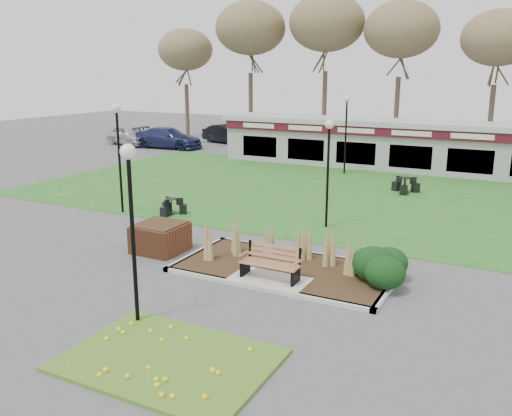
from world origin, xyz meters
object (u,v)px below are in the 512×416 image
at_px(lamp_post_mid_right, 329,150).
at_px(bistro_set_c, 405,188).
at_px(food_pavilion, 416,146).
at_px(car_black, 228,134).
at_px(lamp_post_near_right, 130,195).
at_px(park_bench, 271,262).
at_px(lamp_post_far_left, 346,117).
at_px(car_silver, 129,135).
at_px(lamp_post_near_left, 118,134).
at_px(bistro_set_b, 172,209).
at_px(brick_planter, 160,237).
at_px(car_blue, 168,138).

relative_size(lamp_post_mid_right, bistro_set_c, 2.96).
distance_m(food_pavilion, car_black, 16.98).
bearing_deg(car_black, lamp_post_near_right, -139.07).
relative_size(park_bench, lamp_post_far_left, 0.38).
distance_m(food_pavilion, car_silver, 22.52).
relative_size(lamp_post_near_left, bistro_set_c, 3.29).
height_order(park_bench, car_black, car_black).
bearing_deg(lamp_post_mid_right, lamp_post_near_left, -167.72).
height_order(bistro_set_b, bistro_set_c, bistro_set_c).
distance_m(brick_planter, food_pavilion, 19.49).
height_order(lamp_post_far_left, car_blue, lamp_post_far_left).
height_order(food_pavilion, lamp_post_far_left, lamp_post_far_left).
bearing_deg(park_bench, car_black, 122.34).
distance_m(food_pavilion, bistro_set_c, 6.61).
bearing_deg(brick_planter, lamp_post_mid_right, 52.95).
xyz_separation_m(bistro_set_b, car_black, (-9.17, 20.53, 0.53)).
xyz_separation_m(car_silver, car_blue, (3.81, 0.02, -0.00)).
xyz_separation_m(food_pavilion, lamp_post_near_right, (-1.70, -23.46, 1.62)).
xyz_separation_m(lamp_post_near_left, lamp_post_near_right, (7.17, -7.83, -0.19)).
bearing_deg(bistro_set_b, car_blue, 126.44).
bearing_deg(bistro_set_c, car_black, 144.49).
height_order(lamp_post_mid_right, bistro_set_c, lamp_post_mid_right).
relative_size(park_bench, car_blue, 0.32).
relative_size(park_bench, lamp_post_near_right, 0.40).
height_order(brick_planter, lamp_post_mid_right, lamp_post_mid_right).
bearing_deg(park_bench, bistro_set_c, 86.36).
distance_m(food_pavilion, lamp_post_near_left, 18.07).
height_order(lamp_post_near_left, lamp_post_mid_right, lamp_post_near_left).
xyz_separation_m(brick_planter, lamp_post_near_right, (2.70, -4.50, 2.62)).
height_order(park_bench, car_blue, car_blue).
distance_m(lamp_post_far_left, car_blue, 16.01).
xyz_separation_m(food_pavilion, lamp_post_mid_right, (-0.52, -13.82, 1.48)).
xyz_separation_m(brick_planter, lamp_post_near_left, (-4.47, 3.33, 2.80)).
xyz_separation_m(lamp_post_mid_right, car_black, (-15.50, 19.41, -2.19)).
distance_m(lamp_post_mid_right, car_black, 24.94).
height_order(car_silver, car_blue, car_silver).
xyz_separation_m(park_bench, lamp_post_near_left, (-8.87, 4.08, 2.69)).
relative_size(lamp_post_near_left, bistro_set_b, 3.69).
relative_size(brick_planter, car_blue, 0.28).
bearing_deg(lamp_post_far_left, car_black, 145.95).
relative_size(park_bench, bistro_set_c, 1.24).
bearing_deg(brick_planter, car_silver, 132.12).
relative_size(bistro_set_b, car_silver, 0.27).
distance_m(lamp_post_mid_right, bistro_set_c, 7.97).
distance_m(bistro_set_b, car_black, 22.49).
height_order(lamp_post_near_left, lamp_post_near_right, lamp_post_near_left).
distance_m(park_bench, lamp_post_near_right, 4.82).
height_order(lamp_post_near_right, bistro_set_b, lamp_post_near_right).
height_order(car_black, car_blue, car_blue).
bearing_deg(lamp_post_near_left, brick_planter, -36.68).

